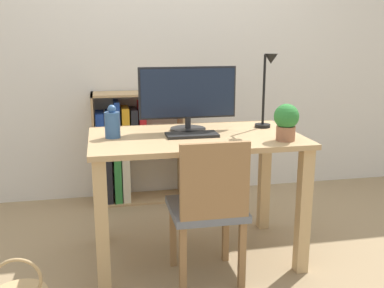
% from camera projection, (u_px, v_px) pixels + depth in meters
% --- Properties ---
extents(ground_plane, '(10.00, 10.00, 0.00)m').
position_uv_depth(ground_plane, '(195.00, 255.00, 2.83)').
color(ground_plane, '#997F5B').
extents(wall_back, '(8.00, 0.05, 2.60)m').
position_uv_depth(wall_back, '(165.00, 41.00, 3.69)').
color(wall_back, silver).
rests_on(wall_back, ground_plane).
extents(desk, '(1.24, 0.74, 0.77)m').
position_uv_depth(desk, '(195.00, 159.00, 2.69)').
color(desk, tan).
rests_on(desk, ground_plane).
extents(monitor, '(0.60, 0.22, 0.39)m').
position_uv_depth(monitor, '(188.00, 96.00, 2.73)').
color(monitor, '#232326').
rests_on(monitor, desk).
extents(keyboard, '(0.30, 0.15, 0.02)m').
position_uv_depth(keyboard, '(192.00, 135.00, 2.63)').
color(keyboard, black).
rests_on(keyboard, desk).
extents(vase, '(0.09, 0.09, 0.19)m').
position_uv_depth(vase, '(112.00, 124.00, 2.57)').
color(vase, '#33598C').
rests_on(vase, desk).
extents(desk_lamp, '(0.10, 0.19, 0.47)m').
position_uv_depth(desk_lamp, '(267.00, 83.00, 2.76)').
color(desk_lamp, black).
rests_on(desk_lamp, desk).
extents(potted_plant, '(0.14, 0.14, 0.21)m').
position_uv_depth(potted_plant, '(286.00, 121.00, 2.50)').
color(potted_plant, '#9E6647').
rests_on(potted_plant, desk).
extents(chair, '(0.40, 0.40, 0.83)m').
position_uv_depth(chair, '(209.00, 206.00, 2.42)').
color(chair, slate).
rests_on(chair, ground_plane).
extents(bookshelf, '(0.73, 0.28, 0.90)m').
position_uv_depth(bookshelf, '(125.00, 148.00, 3.66)').
color(bookshelf, tan).
rests_on(bookshelf, ground_plane).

